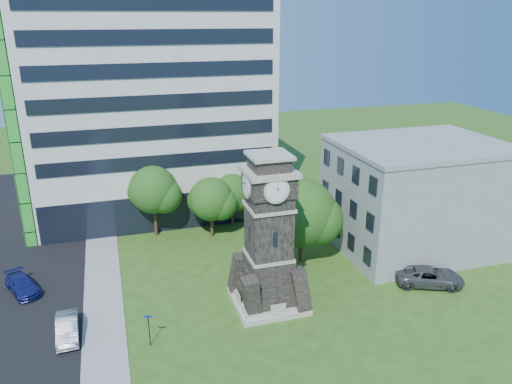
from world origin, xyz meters
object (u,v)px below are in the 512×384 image
object	(u,v)px
car_east_lot	(430,276)
park_bench	(290,295)
clock_tower	(269,242)
street_sign	(149,326)
car_street_north	(22,285)
car_street_mid	(67,328)

from	to	relation	value
car_east_lot	park_bench	world-z (taller)	car_east_lot
clock_tower	street_sign	xyz separation A→B (m)	(-9.46, -2.76, -3.75)
car_street_north	park_bench	xyz separation A→B (m)	(20.58, -7.56, -0.20)
park_bench	clock_tower	bearing A→B (deg)	155.20
street_sign	car_street_mid	bearing A→B (deg)	165.54
car_east_lot	park_bench	bearing A→B (deg)	107.24
car_street_mid	street_sign	world-z (taller)	street_sign
car_street_mid	car_east_lot	distance (m)	28.86
car_street_mid	car_street_north	size ratio (longest dim) A/B	0.95
car_east_lot	street_sign	bearing A→B (deg)	116.26
car_street_north	car_east_lot	world-z (taller)	car_east_lot
car_street_mid	car_street_north	xyz separation A→B (m)	(-3.84, 7.49, -0.05)
clock_tower	car_east_lot	distance (m)	14.66
car_street_mid	car_street_north	distance (m)	8.42
clock_tower	park_bench	bearing A→B (deg)	-4.12
car_street_north	car_east_lot	bearing A→B (deg)	-39.53
car_street_north	car_east_lot	distance (m)	33.82
car_street_mid	street_sign	size ratio (longest dim) A/B	1.71
clock_tower	street_sign	world-z (taller)	clock_tower
car_street_north	park_bench	bearing A→B (deg)	-44.80
clock_tower	street_sign	size ratio (longest dim) A/B	4.98
car_street_mid	car_east_lot	size ratio (longest dim) A/B	0.75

